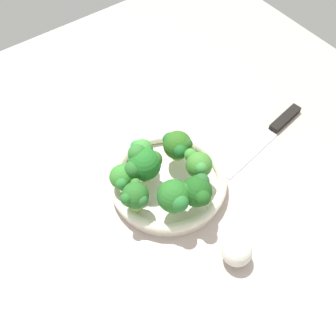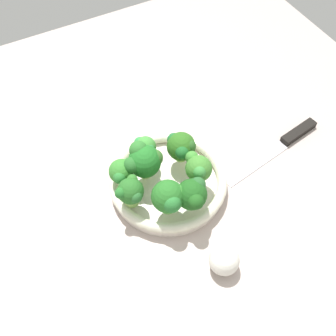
{
  "view_description": "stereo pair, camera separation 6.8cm",
  "coord_description": "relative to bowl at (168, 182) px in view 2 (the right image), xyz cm",
  "views": [
    {
      "loc": [
        -34.22,
        25.34,
        72.09
      ],
      "look_at": [
        3.62,
        -2.49,
        6.67
      ],
      "focal_mm": 44.54,
      "sensor_mm": 36.0,
      "label": 1
    },
    {
      "loc": [
        -37.83,
        19.6,
        72.09
      ],
      "look_at": [
        3.62,
        -2.49,
        6.67
      ],
      "focal_mm": 44.54,
      "sensor_mm": 36.0,
      "label": 2
    }
  ],
  "objects": [
    {
      "name": "ground_plane",
      "position": [
        -3.62,
        2.49,
        -3.12
      ],
      "size": [
        130.0,
        130.0,
        2.5
      ],
      "primitive_type": "cube",
      "color": "#B5A59D"
    },
    {
      "name": "bowl",
      "position": [
        0.0,
        0.0,
        0.0
      ],
      "size": [
        23.91,
        23.91,
        3.67
      ],
      "color": "silver",
      "rests_on": "ground_plane"
    },
    {
      "name": "broccoli_floret_0",
      "position": [
        2.96,
        -4.54,
        5.49
      ],
      "size": [
        6.63,
        5.84,
        6.55
      ],
      "color": "#86B44C",
      "rests_on": "bowl"
    },
    {
      "name": "broccoli_floret_1",
      "position": [
        -3.16,
        -4.61,
        5.97
      ],
      "size": [
        6.41,
        5.19,
        6.78
      ],
      "color": "#9CC96B",
      "rests_on": "bowl"
    },
    {
      "name": "broccoli_floret_2",
      "position": [
        -1.99,
        8.85,
        5.51
      ],
      "size": [
        5.58,
        5.59,
        6.33
      ],
      "color": "#85B351",
      "rests_on": "bowl"
    },
    {
      "name": "broccoli_floret_3",
      "position": [
        3.2,
        8.21,
        5.1
      ],
      "size": [
        5.23,
        5.64,
        5.7
      ],
      "color": "#85C059",
      "rests_on": "bowl"
    },
    {
      "name": "broccoli_floret_4",
      "position": [
        -8.08,
        -0.76,
        6.13
      ],
      "size": [
        6.6,
        6.04,
        7.08
      ],
      "color": "#86BF5F",
      "rests_on": "bowl"
    },
    {
      "name": "broccoli_floret_5",
      "position": [
        6.07,
        2.0,
        5.7
      ],
      "size": [
        4.92,
        4.32,
        6.11
      ],
      "color": "#94D66E",
      "rests_on": "bowl"
    },
    {
      "name": "broccoli_floret_6",
      "position": [
        -6.75,
        3.32,
        6.18
      ],
      "size": [
        6.83,
        6.54,
        7.49
      ],
      "color": "#8AC964",
      "rests_on": "bowl"
    },
    {
      "name": "broccoli_floret_7",
      "position": [
        2.77,
        3.78,
        6.37
      ],
      "size": [
        6.8,
        7.91,
        7.91
      ],
      "color": "#93C160",
      "rests_on": "bowl"
    },
    {
      "name": "knife",
      "position": [
        -2.05,
        -27.96,
        -1.32
      ],
      "size": [
        6.81,
        26.63,
        1.5
      ],
      "color": "silver",
      "rests_on": "ground_plane"
    },
    {
      "name": "garlic_bulb",
      "position": [
        -19.96,
        -0.63,
        0.88
      ],
      "size": [
        5.5,
        5.5,
        5.5
      ],
      "primitive_type": "sphere",
      "color": "white",
      "rests_on": "ground_plane"
    }
  ]
}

